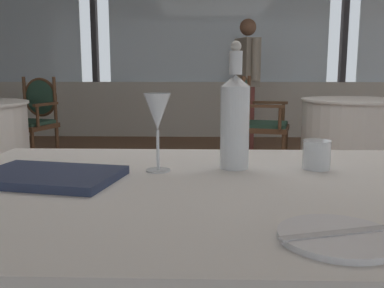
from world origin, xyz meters
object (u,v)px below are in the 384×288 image
Objects in this scene: dining_chair_1_0 at (34,114)px; diner_person_0 at (247,76)px; side_plate at (338,237)px; water_tumbler at (317,155)px; wine_glass at (157,114)px; water_bottle at (235,118)px; menu_book at (49,176)px; dining_chair_0_1 at (257,116)px.

diner_person_0 is (2.40, 1.05, 0.40)m from dining_chair_1_0.
side_plate is 0.50m from water_tumbler.
diner_person_0 is at bearing 86.87° from water_tumbler.
wine_glass is (-0.33, 0.45, 0.14)m from side_plate.
wine_glass is at bearing -168.51° from water_bottle.
wine_glass is 3.90m from dining_chair_1_0.
dining_chair_0_1 reaches higher than menu_book.
menu_book is (-0.25, -0.10, -0.14)m from wine_glass.
menu_book is 0.34× the size of dining_chair_1_0.
diner_person_0 reaches higher than water_bottle.
side_plate is at bearing 65.18° from diner_person_0.
water_tumbler is at bearing 49.29° from dining_chair_1_0.
water_tumbler is 3.22m from dining_chair_0_1.
water_tumbler is at bearing 79.38° from side_plate.
water_bottle reaches higher than wine_glass.
dining_chair_0_1 is at bearing 85.98° from menu_book.
wine_glass is 0.21× the size of dining_chair_1_0.
water_bottle is (-0.13, 0.49, 0.13)m from side_plate.
water_tumbler is at bearing -80.30° from dining_chair_0_1.
dining_chair_1_0 is at bearing 2.64° from diner_person_0.
wine_glass is 0.44m from water_tumbler.
menu_book is 0.19× the size of diner_person_0.
water_bottle is 0.20× the size of diner_person_0.
wine_glass reaches higher than dining_chair_1_0.
side_plate is 0.19× the size of dining_chair_0_1.
dining_chair_0_1 reaches higher than wine_glass.
water_bottle is 4.34× the size of water_tumbler.
water_bottle is 0.21m from wine_glass.
water_bottle is at bearing 63.15° from diner_person_0.
side_plate is 0.68m from menu_book.
menu_book is at bearing -91.27° from dining_chair_0_1.
dining_chair_1_0 is (-2.07, 3.93, -0.20)m from side_plate.
menu_book is at bearing 148.95° from side_plate.
dining_chair_0_1 reaches higher than water_tumbler.
dining_chair_0_1 is at bearing 82.06° from water_bottle.
dining_chair_1_0 is at bearing 119.43° from water_bottle.
menu_book is 3.47m from dining_chair_0_1.
dining_chair_1_0 reaches higher than menu_book.
menu_book is 3.88m from dining_chair_1_0.
dining_chair_1_0 is (-1.74, 3.48, -0.35)m from wine_glass.
diner_person_0 is (0.66, 4.52, 0.05)m from wine_glass.
menu_book is (-0.67, -0.14, -0.03)m from water_tumbler.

